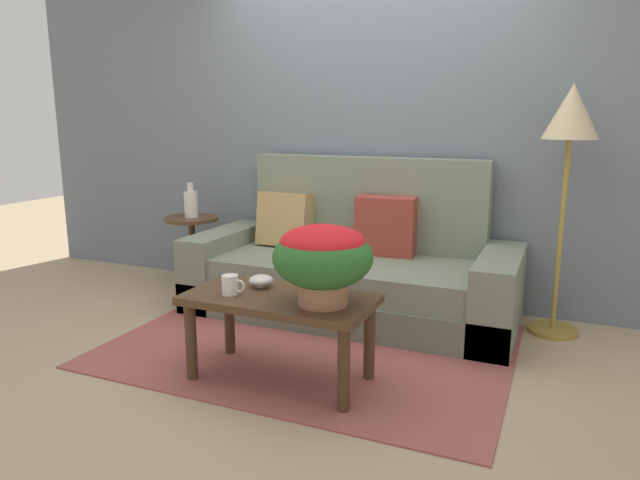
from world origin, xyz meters
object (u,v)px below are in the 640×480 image
at_px(snack_bowl, 261,280).
at_px(couch, 352,270).
at_px(coffee_table, 280,310).
at_px(coffee_mug, 231,285).
at_px(side_table, 192,239).
at_px(table_vase, 191,203).
at_px(potted_plant, 323,256).
at_px(floor_lamp, 570,132).

bearing_deg(snack_bowl, couch, 83.07).
distance_m(coffee_table, coffee_mug, 0.29).
height_order(side_table, coffee_mug, side_table).
height_order(side_table, table_vase, table_vase).
relative_size(coffee_table, side_table, 1.68).
height_order(potted_plant, table_vase, potted_plant).
xyz_separation_m(side_table, potted_plant, (1.73, -1.31, 0.32)).
distance_m(floor_lamp, coffee_mug, 2.26).
bearing_deg(coffee_mug, snack_bowl, 66.16).
height_order(floor_lamp, table_vase, floor_lamp).
distance_m(coffee_mug, table_vase, 1.82).
bearing_deg(couch, potted_plant, -76.44).
bearing_deg(side_table, coffee_table, -40.82).
bearing_deg(coffee_mug, side_table, 132.09).
bearing_deg(couch, coffee_table, -88.44).
height_order(side_table, snack_bowl, side_table).
xyz_separation_m(floor_lamp, table_vase, (-2.79, -0.08, -0.60)).
bearing_deg(floor_lamp, potted_plant, -127.74).
bearing_deg(potted_plant, side_table, 142.95).
height_order(couch, floor_lamp, floor_lamp).
xyz_separation_m(potted_plant, snack_bowl, (-0.43, 0.14, -0.21)).
height_order(coffee_mug, table_vase, table_vase).
bearing_deg(coffee_table, coffee_mug, -161.08).
relative_size(couch, floor_lamp, 1.44).
relative_size(potted_plant, snack_bowl, 3.70).
xyz_separation_m(coffee_table, potted_plant, (0.26, -0.04, 0.33)).
xyz_separation_m(coffee_table, floor_lamp, (1.33, 1.34, 0.91)).
height_order(couch, side_table, couch).
distance_m(floor_lamp, potted_plant, 1.84).
xyz_separation_m(side_table, floor_lamp, (2.80, 0.07, 0.90)).
relative_size(side_table, potted_plant, 1.19).
xyz_separation_m(couch, snack_bowl, (-0.13, -1.09, 0.20)).
distance_m(coffee_table, potted_plant, 0.42).
bearing_deg(snack_bowl, coffee_table, -30.82).
height_order(snack_bowl, table_vase, table_vase).
distance_m(couch, floor_lamp, 1.69).
bearing_deg(coffee_mug, couch, 80.49).
xyz_separation_m(floor_lamp, coffee_mug, (-1.58, -1.42, -0.78)).
xyz_separation_m(floor_lamp, potted_plant, (-1.07, -1.38, -0.58)).
distance_m(coffee_table, side_table, 1.94).
relative_size(floor_lamp, snack_bowl, 11.85).
height_order(couch, snack_bowl, couch).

